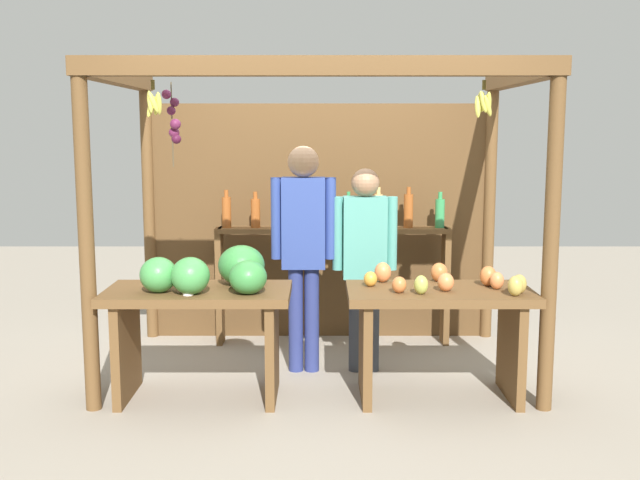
{
  "coord_description": "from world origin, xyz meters",
  "views": [
    {
      "loc": [
        0.01,
        -5.56,
        1.82
      ],
      "look_at": [
        0.0,
        -0.18,
        1.02
      ],
      "focal_mm": 41.94,
      "sensor_mm": 36.0,
      "label": 1
    }
  ],
  "objects": [
    {
      "name": "ground_plane",
      "position": [
        0.0,
        0.0,
        0.0
      ],
      "size": [
        12.0,
        12.0,
        0.0
      ],
      "primitive_type": "plane",
      "color": "gray",
      "rests_on": "ground"
    },
    {
      "name": "market_stall",
      "position": [
        -0.0,
        0.4,
        1.32
      ],
      "size": [
        3.07,
        1.86,
        2.26
      ],
      "color": "brown",
      "rests_on": "ground"
    },
    {
      "name": "fruit_counter_left",
      "position": [
        -0.76,
        -0.67,
        0.68
      ],
      "size": [
        1.24,
        0.64,
        1.03
      ],
      "color": "brown",
      "rests_on": "ground"
    },
    {
      "name": "fruit_counter_right",
      "position": [
        0.82,
        -0.65,
        0.57
      ],
      "size": [
        1.24,
        0.65,
        0.9
      ],
      "color": "brown",
      "rests_on": "ground"
    },
    {
      "name": "bottle_shelf_unit",
      "position": [
        0.12,
        0.66,
        0.82
      ],
      "size": [
        1.97,
        0.22,
        1.36
      ],
      "color": "brown",
      "rests_on": "ground"
    },
    {
      "name": "vendor_man",
      "position": [
        -0.11,
        -0.08,
        1.03
      ],
      "size": [
        0.48,
        0.23,
        1.7
      ],
      "rotation": [
        0.0,
        0.0,
        -0.1
      ],
      "color": "navy",
      "rests_on": "ground"
    },
    {
      "name": "vendor_woman",
      "position": [
        0.34,
        -0.08,
        0.91
      ],
      "size": [
        0.48,
        0.21,
        1.53
      ],
      "rotation": [
        0.0,
        0.0,
        -0.16
      ],
      "color": "#343943",
      "rests_on": "ground"
    }
  ]
}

